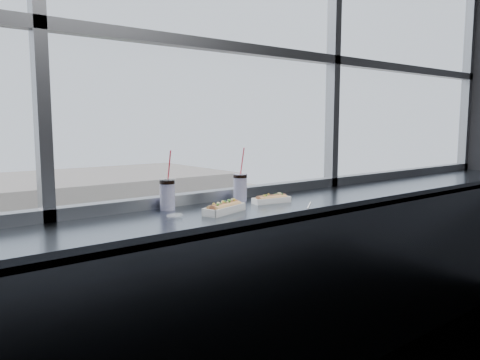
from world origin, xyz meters
TOP-DOWN VIEW (x-y plane):
  - wall_back_lower at (0.00, 1.50)m, footprint 6.00×0.00m
  - counter at (0.00, 1.23)m, footprint 6.00×0.55m
  - counter_fascia at (0.00, 0.97)m, footprint 6.00×0.04m
  - hotdog_tray_left at (-0.23, 1.15)m, footprint 0.28×0.16m
  - hotdog_tray_right at (0.16, 1.22)m, footprint 0.24×0.11m
  - soda_cup_left at (-0.41, 1.40)m, footprint 0.09×0.09m
  - soda_cup_right at (0.06, 1.38)m, footprint 0.09×0.09m
  - loose_straw at (0.26, 1.02)m, footprint 0.16×0.13m
  - wrapper at (-0.49, 1.20)m, footprint 0.09×0.07m
  - car_far_c at (13.04, 25.50)m, footprint 3.35×7.03m
  - car_far_b at (3.97, 25.50)m, footprint 2.50×5.87m
  - pedestrian_c at (4.33, 28.61)m, footprint 0.81×0.61m
  - pedestrian_d at (8.94, 29.16)m, footprint 0.81×0.61m
  - tree_right at (11.59, 29.50)m, footprint 2.92×2.92m

SIDE VIEW (x-z plane):
  - pedestrian_d at x=8.94m, z-range -10.96..-9.14m
  - pedestrian_c at x=4.33m, z-range -10.96..-9.13m
  - car_far_b at x=3.97m, z-range -10.94..-8.99m
  - car_far_c at x=13.04m, z-range -10.94..-8.66m
  - tree_right at x=11.59m, z-range -10.19..-5.62m
  - wall_back_lower at x=0.00m, z-range -2.45..3.55m
  - counter_fascia at x=0.00m, z-range 0.03..1.07m
  - counter at x=0.00m, z-range 1.04..1.10m
  - loose_straw at x=0.26m, z-range 1.10..1.11m
  - wrapper at x=-0.49m, z-range 1.10..1.12m
  - hotdog_tray_right at x=0.16m, z-range 1.09..1.15m
  - hotdog_tray_left at x=-0.23m, z-range 1.09..1.16m
  - soda_cup_right at x=0.06m, z-range 1.03..1.35m
  - soda_cup_left at x=-0.41m, z-range 1.03..1.35m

